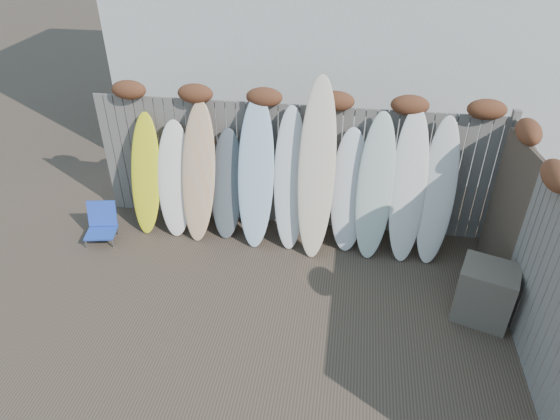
# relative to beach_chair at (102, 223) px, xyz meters

# --- Properties ---
(ground) EXTENTS (80.00, 80.00, 0.00)m
(ground) POSITION_rel_beach_chair_xyz_m (2.81, -1.53, -0.27)
(ground) COLOR #493A2D
(back_fence) EXTENTS (6.05, 0.28, 2.24)m
(back_fence) POSITION_rel_beach_chair_xyz_m (2.87, 0.86, 0.92)
(back_fence) COLOR slate
(back_fence) RESTS_ON ground
(right_fence) EXTENTS (0.28, 4.40, 2.24)m
(right_fence) POSITION_rel_beach_chair_xyz_m (5.80, -1.28, 0.88)
(right_fence) COLOR slate
(right_fence) RESTS_ON ground
(beach_chair) EXTENTS (0.51, 0.54, 0.58)m
(beach_chair) POSITION_rel_beach_chair_xyz_m (0.00, 0.00, 0.00)
(beach_chair) COLOR #2447B5
(beach_chair) RESTS_ON ground
(wooden_crate) EXTENTS (0.79, 0.72, 0.76)m
(wooden_crate) POSITION_rel_beach_chair_xyz_m (5.45, -0.86, 0.11)
(wooden_crate) COLOR #6E5B52
(wooden_crate) RESTS_ON ground
(lattice_panel) EXTENTS (0.27, 1.33, 2.01)m
(lattice_panel) POSITION_rel_beach_chair_xyz_m (5.78, -0.16, 0.74)
(lattice_panel) COLOR #2E201C
(lattice_panel) RESTS_ON ground
(surfboard_0) EXTENTS (0.49, 0.66, 1.81)m
(surfboard_0) POSITION_rel_beach_chair_xyz_m (0.62, 0.47, 0.64)
(surfboard_0) COLOR yellow
(surfboard_0) RESTS_ON ground
(surfboard_1) EXTENTS (0.57, 0.66, 1.73)m
(surfboard_1) POSITION_rel_beach_chair_xyz_m (1.08, 0.46, 0.60)
(surfboard_1) COLOR white
(surfboard_1) RESTS_ON ground
(surfboard_2) EXTENTS (0.56, 0.76, 2.04)m
(surfboard_2) POSITION_rel_beach_chair_xyz_m (1.47, 0.44, 0.75)
(surfboard_2) COLOR #E8C57E
(surfboard_2) RESTS_ON ground
(surfboard_3) EXTENTS (0.51, 0.61, 1.64)m
(surfboard_3) POSITION_rel_beach_chair_xyz_m (1.87, 0.50, 0.55)
(surfboard_3) COLOR #555B60
(surfboard_3) RESTS_ON ground
(surfboard_4) EXTENTS (0.55, 0.78, 2.17)m
(surfboard_4) POSITION_rel_beach_chair_xyz_m (2.34, 0.44, 0.82)
(surfboard_4) COLOR #AECEE4
(surfboard_4) RESTS_ON ground
(surfboard_5) EXTENTS (0.54, 0.76, 2.04)m
(surfboard_5) POSITION_rel_beach_chair_xyz_m (2.84, 0.45, 0.75)
(surfboard_5) COLOR silver
(surfboard_5) RESTS_ON ground
(surfboard_6) EXTENTS (0.53, 0.87, 2.49)m
(surfboard_6) POSITION_rel_beach_chair_xyz_m (3.22, 0.38, 0.98)
(surfboard_6) COLOR beige
(surfboard_6) RESTS_ON ground
(surfboard_7) EXTENTS (0.55, 0.65, 1.77)m
(surfboard_7) POSITION_rel_beach_chair_xyz_m (3.69, 0.49, 0.62)
(surfboard_7) COLOR silver
(surfboard_7) RESTS_ON ground
(surfboard_8) EXTENTS (0.56, 0.76, 2.05)m
(surfboard_8) POSITION_rel_beach_chair_xyz_m (4.05, 0.41, 0.76)
(surfboard_8) COLOR silver
(surfboard_8) RESTS_ON ground
(surfboard_9) EXTENTS (0.51, 0.76, 2.13)m
(surfboard_9) POSITION_rel_beach_chair_xyz_m (4.51, 0.42, 0.80)
(surfboard_9) COLOR silver
(surfboard_9) RESTS_ON ground
(surfboard_10) EXTENTS (0.55, 0.77, 2.04)m
(surfboard_10) POSITION_rel_beach_chair_xyz_m (4.91, 0.41, 0.75)
(surfboard_10) COLOR silver
(surfboard_10) RESTS_ON ground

